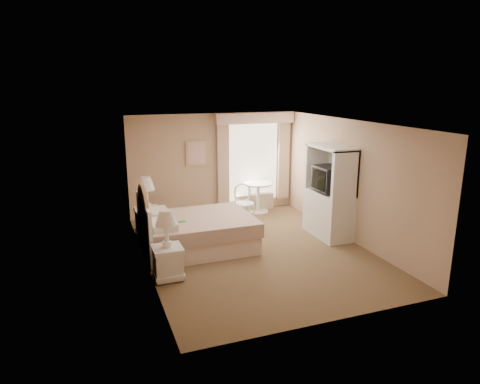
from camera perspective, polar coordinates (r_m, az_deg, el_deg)
name	(u,v)px	position (r m, az deg, el deg)	size (l,w,h in m)	color
room	(256,189)	(8.12, 2.09, 0.36)	(4.21, 5.51, 2.51)	brown
window	(254,159)	(10.90, 1.93, 4.47)	(2.05, 0.22, 2.51)	white
framed_art	(196,153)	(10.45, -5.86, 5.14)	(0.52, 0.04, 0.62)	tan
bed	(193,231)	(8.55, -6.34, -5.24)	(2.15, 1.69, 1.49)	#E3A993
nightstand_near	(167,254)	(7.31, -9.66, -8.11)	(0.49, 0.49, 1.18)	white
nightstand_far	(147,214)	(9.40, -12.25, -2.88)	(0.53, 0.53, 1.27)	white
round_table	(258,193)	(10.85, 2.42, -0.08)	(0.72, 0.72, 0.76)	white
cafe_chair	(244,200)	(10.06, 0.50, -1.10)	(0.45, 0.45, 0.92)	white
armoire	(329,199)	(9.28, 11.83, -0.93)	(0.59, 1.18, 1.96)	white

